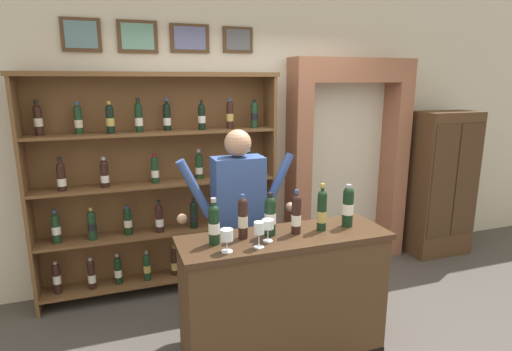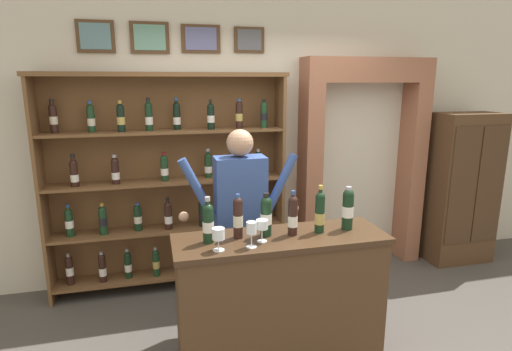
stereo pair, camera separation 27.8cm
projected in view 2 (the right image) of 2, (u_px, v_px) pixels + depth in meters
back_wall at (250, 116)px, 4.32m from camera, size 12.00×0.19×3.34m
wine_shelf at (168, 179)px, 4.00m from camera, size 2.30×0.32×2.10m
archway_doorway at (359, 152)px, 4.57m from camera, size 1.40×0.45×2.26m
side_cabinet at (462, 188)px, 4.65m from camera, size 0.72×0.42×1.69m
tasting_counter at (280, 300)px, 2.98m from camera, size 1.49×0.48×0.98m
shopkeeper at (240, 208)px, 3.36m from camera, size 1.00×0.22×1.66m
tasting_bottle_rosso at (208, 222)px, 2.73m from camera, size 0.07×0.07×0.32m
tasting_bottle_super_tuscan at (238, 217)px, 2.81m from camera, size 0.07×0.07×0.31m
tasting_bottle_grappa at (266, 215)px, 2.85m from camera, size 0.08×0.08×0.31m
tasting_bottle_chianti at (293, 215)px, 2.87m from camera, size 0.07×0.07×0.32m
tasting_bottle_brunello at (320, 212)px, 2.91m from camera, size 0.07×0.07×0.34m
tasting_bottle_prosecco at (348, 208)px, 2.97m from camera, size 0.08×0.08×0.32m
wine_glass_spare at (251, 230)px, 2.65m from camera, size 0.07×0.07×0.17m
wine_glass_left at (262, 226)px, 2.75m from camera, size 0.08×0.08×0.15m
wine_glass_center at (218, 235)px, 2.61m from camera, size 0.08×0.08×0.15m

